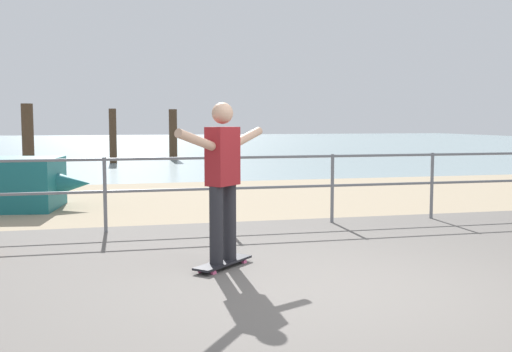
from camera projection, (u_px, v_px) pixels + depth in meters
name	position (u px, v px, depth m)	size (l,w,h in m)	color
ground_plane	(425.00, 335.00, 4.38)	(24.00, 10.00, 0.04)	#605B56
beach_strip	(223.00, 198.00, 12.12)	(24.00, 6.00, 0.04)	tan
sea_surface	(144.00, 144.00, 39.22)	(72.00, 50.00, 0.04)	#849EA3
railing_fence	(224.00, 180.00, 8.62)	(13.26, 0.05, 1.05)	slate
skateboard	(223.00, 263.00, 6.29)	(0.71, 0.70, 0.08)	black
skateboarder	(223.00, 172.00, 6.21)	(1.10, 1.07, 1.65)	#26262B
groyne_post_1	(28.00, 140.00, 16.60)	(0.32, 0.32, 2.01)	#422D1E
groyne_post_2	(113.00, 136.00, 21.60)	(0.26, 0.26, 1.97)	#422D1E
groyne_post_3	(173.00, 135.00, 23.61)	(0.32, 0.32, 1.98)	#422D1E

